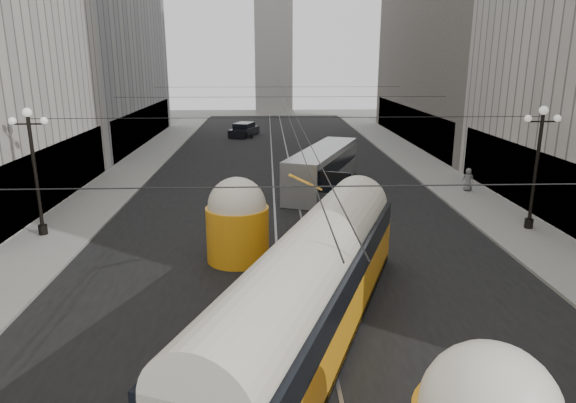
{
  "coord_description": "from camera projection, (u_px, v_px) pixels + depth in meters",
  "views": [
    {
      "loc": [
        -1.14,
        -7.19,
        8.79
      ],
      "look_at": [
        -0.34,
        12.57,
        3.26
      ],
      "focal_mm": 32.0,
      "sensor_mm": 36.0,
      "label": 1
    }
  ],
  "objects": [
    {
      "name": "pedestrian_sidewalk_right",
      "position": [
        468.0,
        179.0,
        34.51
      ],
      "size": [
        0.86,
        0.64,
        1.56
      ],
      "primitive_type": "imported",
      "rotation": [
        0.0,
        0.0,
        2.89
      ],
      "color": "slate",
      "rests_on": "sidewalk_right"
    },
    {
      "name": "sidewalk_right",
      "position": [
        419.0,
        163.0,
        44.42
      ],
      "size": [
        4.0,
        72.0,
        0.15
      ],
      "primitive_type": "cube",
      "color": "gray",
      "rests_on": "ground"
    },
    {
      "name": "streetcar",
      "position": [
        311.0,
        285.0,
        16.15
      ],
      "size": [
        8.19,
        16.62,
        3.87
      ],
      "color": "orange",
      "rests_on": "ground"
    },
    {
      "name": "rail_right",
      "position": [
        292.0,
        173.0,
        40.64
      ],
      "size": [
        0.12,
        85.0,
        0.04
      ],
      "primitive_type": "cube",
      "color": "gray",
      "rests_on": "ground"
    },
    {
      "name": "rail_left",
      "position": [
        273.0,
        174.0,
        40.58
      ],
      "size": [
        0.12,
        85.0,
        0.04
      ],
      "primitive_type": "cube",
      "color": "gray",
      "rests_on": "ground"
    },
    {
      "name": "road",
      "position": [
        282.0,
        173.0,
        40.61
      ],
      "size": [
        20.0,
        85.0,
        0.02
      ],
      "primitive_type": "cube",
      "color": "black",
      "rests_on": "ground"
    },
    {
      "name": "city_bus",
      "position": [
        323.0,
        167.0,
        35.42
      ],
      "size": [
        6.22,
        11.56,
        2.83
      ],
      "color": "#A7AAAD",
      "rests_on": "ground"
    },
    {
      "name": "lamppost_right_mid",
      "position": [
        537.0,
        161.0,
        26.13
      ],
      "size": [
        1.86,
        0.44,
        6.37
      ],
      "color": "black",
      "rests_on": "sidewalk_right"
    },
    {
      "name": "pedestrian_crossing_a",
      "position": [
        300.0,
        385.0,
        12.77
      ],
      "size": [
        0.74,
        0.82,
        1.87
      ],
      "primitive_type": "imported",
      "rotation": [
        0.0,
        0.0,
        1.01
      ],
      "color": "#222328",
      "rests_on": "ground"
    },
    {
      "name": "sidewalk_left",
      "position": [
        140.0,
        165.0,
        43.49
      ],
      "size": [
        4.0,
        72.0,
        0.15
      ],
      "primitive_type": "cube",
      "color": "gray",
      "rests_on": "ground"
    },
    {
      "name": "lamppost_left_mid",
      "position": [
        34.0,
        165.0,
        25.16
      ],
      "size": [
        1.86,
        0.44,
        6.37
      ],
      "color": "black",
      "rests_on": "sidewalk_left"
    },
    {
      "name": "sedan_dark_far",
      "position": [
        244.0,
        130.0,
        59.9
      ],
      "size": [
        3.54,
        5.37,
        1.57
      ],
      "color": "black",
      "rests_on": "ground"
    },
    {
      "name": "catenary",
      "position": [
        284.0,
        99.0,
        38.06
      ],
      "size": [
        25.0,
        72.0,
        0.23
      ],
      "color": "black",
      "rests_on": "ground"
    },
    {
      "name": "building_left_far",
      "position": [
        76.0,
        1.0,
        50.9
      ],
      "size": [
        12.6,
        28.6,
        28.6
      ],
      "color": "#999999",
      "rests_on": "ground"
    },
    {
      "name": "sedan_white_far",
      "position": [
        334.0,
        146.0,
        50.02
      ],
      "size": [
        2.22,
        4.22,
        1.27
      ],
      "color": "silver",
      "rests_on": "ground"
    },
    {
      "name": "distant_tower",
      "position": [
        273.0,
        18.0,
        82.29
      ],
      "size": [
        6.0,
        6.0,
        31.36
      ],
      "color": "#B2AFA8",
      "rests_on": "ground"
    }
  ]
}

